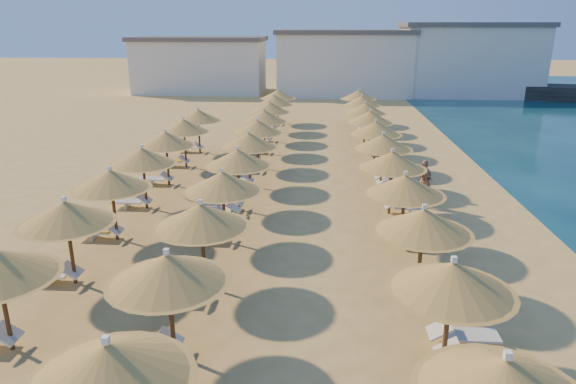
# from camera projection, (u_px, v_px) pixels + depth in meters

# --- Properties ---
(ground) EXTENTS (220.00, 220.00, 0.00)m
(ground) POSITION_uv_depth(u_px,v_px,m) (298.00, 264.00, 17.81)
(ground) COLOR #E3AF63
(ground) RESTS_ON ground
(jetty) EXTENTS (30.17, 10.18, 1.50)m
(jetty) POSITION_uv_depth(u_px,v_px,m) (568.00, 93.00, 56.16)
(jetty) COLOR black
(jetty) RESTS_ON ground
(hotel_blocks) EXTENTS (46.97, 9.83, 8.10)m
(hotel_blocks) POSITION_uv_depth(u_px,v_px,m) (345.00, 62.00, 59.83)
(hotel_blocks) COLOR white
(hotel_blocks) RESTS_ON ground
(parasol_row_east) EXTENTS (2.99, 41.90, 2.93)m
(parasol_row_east) POSITION_uv_depth(u_px,v_px,m) (387.00, 151.00, 23.48)
(parasol_row_east) COLOR brown
(parasol_row_east) RESTS_ON ground
(parasol_row_west) EXTENTS (2.99, 41.90, 2.93)m
(parasol_row_west) POSITION_uv_depth(u_px,v_px,m) (244.00, 149.00, 23.88)
(parasol_row_west) COLOR brown
(parasol_row_west) RESTS_ON ground
(parasol_row_inland) EXTENTS (2.99, 24.21, 2.93)m
(parasol_row_inland) POSITION_uv_depth(u_px,v_px,m) (143.00, 157.00, 22.45)
(parasol_row_inland) COLOR brown
(parasol_row_inland) RESTS_ON ground
(loungers) EXTENTS (14.03, 39.54, 0.66)m
(loungers) POSITION_uv_depth(u_px,v_px,m) (285.00, 195.00, 23.92)
(loungers) COLOR silver
(loungers) RESTS_ON ground
(beachgoer_b) EXTENTS (0.79, 0.97, 1.84)m
(beachgoer_b) POSITION_uv_depth(u_px,v_px,m) (424.00, 188.00, 23.00)
(beachgoer_b) COLOR tan
(beachgoer_b) RESTS_ON ground
(beachgoer_c) EXTENTS (0.94, 1.13, 1.80)m
(beachgoer_c) POSITION_uv_depth(u_px,v_px,m) (424.00, 178.00, 24.51)
(beachgoer_c) COLOR tan
(beachgoer_c) RESTS_ON ground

